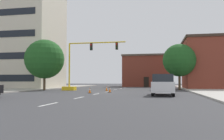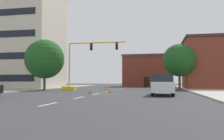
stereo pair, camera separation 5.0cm
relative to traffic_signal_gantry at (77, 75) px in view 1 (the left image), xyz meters
The scene contains 19 objects.
ground_plane 7.53m from the traffic_signal_gantry, 45.74° to the right, with size 160.00×160.00×0.00m, color #38383A.
sidewalk_left 8.94m from the traffic_signal_gantry, 160.77° to the left, with size 6.00×56.00×0.14m, color #9E998E.
sidewalk_right 18.56m from the traffic_signal_gantry, ahead, with size 6.00×56.00×0.14m, color #B2ADA3.
lane_stripe_seg_0 19.92m from the traffic_signal_gantry, 75.33° to the right, with size 0.16×2.40×0.01m, color silver.
lane_stripe_seg_1 14.71m from the traffic_signal_gantry, 69.83° to the right, with size 0.16×2.40×0.01m, color silver.
lane_stripe_seg_2 9.82m from the traffic_signal_gantry, 58.39° to the right, with size 0.16×2.40×0.01m, color silver.
lane_stripe_seg_3 6.09m from the traffic_signal_gantry, 27.81° to the right, with size 0.16×2.40×0.01m, color silver.
lane_stripe_seg_4 6.19m from the traffic_signal_gantry, 29.67° to the left, with size 0.16×2.40×0.01m, color silver.
lane_stripe_seg_5 10.00m from the traffic_signal_gantry, 59.04° to the left, with size 0.16×2.40×0.01m, color silver.
lane_stripe_seg_6 14.90m from the traffic_signal_gantry, 70.11° to the left, with size 0.16×2.40×0.01m, color silver.
building_tall_left 16.63m from the traffic_signal_gantry, 149.84° to the left, with size 12.96×10.91×18.41m.
building_brick_center 25.73m from the traffic_signal_gantry, 69.80° to the left, with size 10.95×9.26×7.24m.
traffic_signal_gantry is the anchor object (origin of this frame).
tree_right_mid 15.80m from the traffic_signal_gantry, 20.79° to the left, with size 5.04×5.04×7.07m.
tree_left_near 5.54m from the traffic_signal_gantry, behind, with size 5.77×5.77×7.45m.
pickup_truck_white 14.96m from the traffic_signal_gantry, 37.56° to the right, with size 2.12×5.44×1.99m.
traffic_cone_roadside_a 8.11m from the traffic_signal_gantry, 60.22° to the right, with size 0.36×0.36×0.61m.
traffic_cone_roadside_b 7.70m from the traffic_signal_gantry, 39.46° to the right, with size 0.36×0.36×0.63m.
traffic_cone_roadside_c 5.23m from the traffic_signal_gantry, 17.30° to the right, with size 0.36×0.36×0.71m.
Camera 1 is at (6.33, -27.04, 1.40)m, focal length 37.99 mm.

